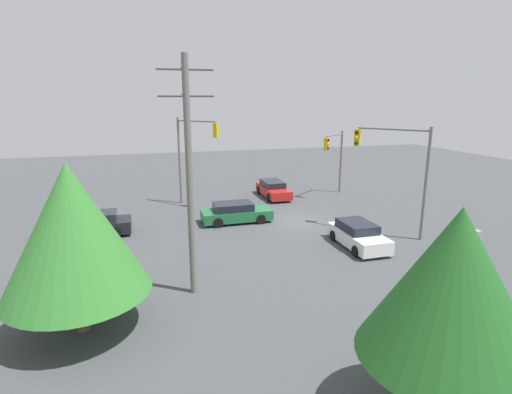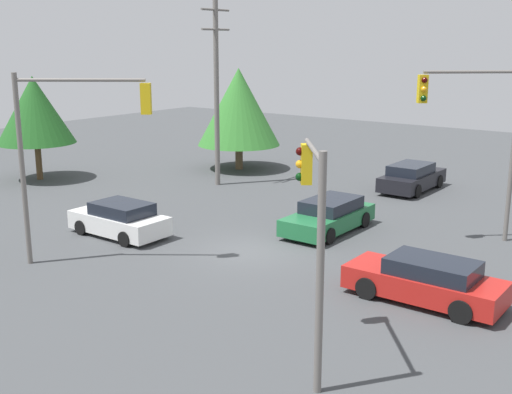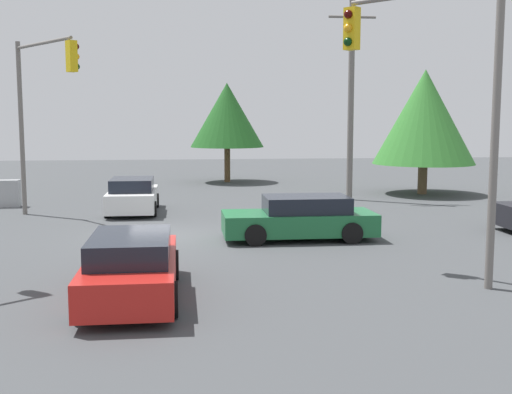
{
  "view_description": "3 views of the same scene",
  "coord_description": "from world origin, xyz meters",
  "px_view_note": "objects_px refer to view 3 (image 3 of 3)",
  "views": [
    {
      "loc": [
        10.03,
        24.86,
        8.28
      ],
      "look_at": [
        2.99,
        0.17,
        1.99
      ],
      "focal_mm": 28.0,
      "sensor_mm": 36.0,
      "label": 1
    },
    {
      "loc": [
        -18.52,
        -14.14,
        7.78
      ],
      "look_at": [
        0.38,
        0.02,
        2.05
      ],
      "focal_mm": 45.0,
      "sensor_mm": 36.0,
      "label": 2
    },
    {
      "loc": [
        0.4,
        -20.74,
        3.79
      ],
      "look_at": [
        2.81,
        -0.03,
        1.25
      ],
      "focal_mm": 45.0,
      "sensor_mm": 36.0,
      "label": 3
    }
  ],
  "objects_px": {
    "sedan_red": "(132,267)",
    "electrical_cabinet": "(6,194)",
    "sedan_green": "(301,218)",
    "traffic_signal_cross": "(39,95)",
    "traffic_signal_aux": "(435,78)",
    "sedan_white": "(133,196)"
  },
  "relations": [
    {
      "from": "sedan_red",
      "to": "sedan_green",
      "type": "bearing_deg",
      "value": 52.46
    },
    {
      "from": "sedan_red",
      "to": "sedan_green",
      "type": "xyz_separation_m",
      "value": [
        4.8,
        6.24,
        -0.02
      ]
    },
    {
      "from": "sedan_green",
      "to": "traffic_signal_cross",
      "type": "bearing_deg",
      "value": 60.01
    },
    {
      "from": "sedan_white",
      "to": "electrical_cabinet",
      "type": "distance_m",
      "value": 6.05
    },
    {
      "from": "sedan_white",
      "to": "traffic_signal_cross",
      "type": "xyz_separation_m",
      "value": [
        -3.22,
        -1.4,
        3.99
      ]
    },
    {
      "from": "sedan_red",
      "to": "sedan_white",
      "type": "relative_size",
      "value": 1.12
    },
    {
      "from": "sedan_red",
      "to": "traffic_signal_aux",
      "type": "height_order",
      "value": "traffic_signal_aux"
    },
    {
      "from": "sedan_white",
      "to": "sedan_red",
      "type": "bearing_deg",
      "value": -85.91
    },
    {
      "from": "sedan_red",
      "to": "electrical_cabinet",
      "type": "bearing_deg",
      "value": 113.28
    },
    {
      "from": "traffic_signal_aux",
      "to": "electrical_cabinet",
      "type": "bearing_deg",
      "value": 2.04
    },
    {
      "from": "sedan_red",
      "to": "sedan_green",
      "type": "relative_size",
      "value": 1.0
    },
    {
      "from": "traffic_signal_cross",
      "to": "traffic_signal_aux",
      "type": "bearing_deg",
      "value": 10.71
    },
    {
      "from": "sedan_green",
      "to": "electrical_cabinet",
      "type": "height_order",
      "value": "sedan_green"
    },
    {
      "from": "sedan_green",
      "to": "electrical_cabinet",
      "type": "xyz_separation_m",
      "value": [
        -11.3,
        8.88,
        -0.08
      ]
    },
    {
      "from": "traffic_signal_cross",
      "to": "traffic_signal_aux",
      "type": "relative_size",
      "value": 0.98
    },
    {
      "from": "sedan_red",
      "to": "electrical_cabinet",
      "type": "relative_size",
      "value": 4.02
    },
    {
      "from": "sedan_red",
      "to": "electrical_cabinet",
      "type": "height_order",
      "value": "sedan_red"
    },
    {
      "from": "sedan_white",
      "to": "traffic_signal_cross",
      "type": "bearing_deg",
      "value": -156.58
    },
    {
      "from": "sedan_green",
      "to": "sedan_red",
      "type": "bearing_deg",
      "value": 142.46
    },
    {
      "from": "sedan_green",
      "to": "traffic_signal_aux",
      "type": "height_order",
      "value": "traffic_signal_aux"
    },
    {
      "from": "sedan_red",
      "to": "traffic_signal_aux",
      "type": "relative_size",
      "value": 0.69
    },
    {
      "from": "sedan_green",
      "to": "sedan_white",
      "type": "relative_size",
      "value": 1.12
    }
  ]
}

